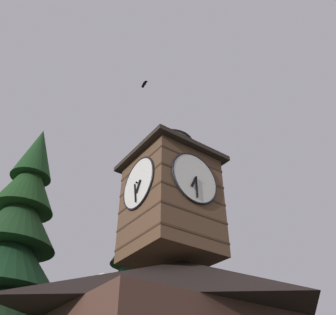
{
  "coord_description": "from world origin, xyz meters",
  "views": [
    {
      "loc": [
        7.93,
        10.45,
        1.69
      ],
      "look_at": [
        -0.6,
        -1.45,
        12.36
      ],
      "focal_mm": 37.49,
      "sensor_mm": 36.0,
      "label": 1
    }
  ],
  "objects_px": {
    "clock_tower": "(171,196)",
    "moon": "(103,280)",
    "flying_bird_high": "(144,84)",
    "pine_tree_aside": "(2,281)"
  },
  "relations": [
    {
      "from": "moon",
      "to": "pine_tree_aside",
      "type": "bearing_deg",
      "value": 57.77
    },
    {
      "from": "pine_tree_aside",
      "to": "moon",
      "type": "bearing_deg",
      "value": -122.23
    },
    {
      "from": "pine_tree_aside",
      "to": "moon",
      "type": "relative_size",
      "value": 8.32
    },
    {
      "from": "pine_tree_aside",
      "to": "moon",
      "type": "distance_m",
      "value": 34.87
    },
    {
      "from": "clock_tower",
      "to": "pine_tree_aside",
      "type": "relative_size",
      "value": 0.55
    },
    {
      "from": "clock_tower",
      "to": "moon",
      "type": "distance_m",
      "value": 34.3
    },
    {
      "from": "moon",
      "to": "flying_bird_high",
      "type": "relative_size",
      "value": 2.41
    },
    {
      "from": "pine_tree_aside",
      "to": "flying_bird_high",
      "type": "xyz_separation_m",
      "value": [
        -5.44,
        1.35,
        14.25
      ]
    },
    {
      "from": "clock_tower",
      "to": "flying_bird_high",
      "type": "xyz_separation_m",
      "value": [
        0.64,
        -2.16,
        9.84
      ]
    },
    {
      "from": "clock_tower",
      "to": "pine_tree_aside",
      "type": "distance_m",
      "value": 8.29
    }
  ]
}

